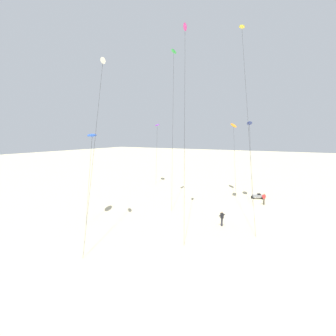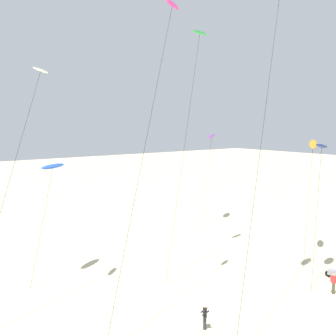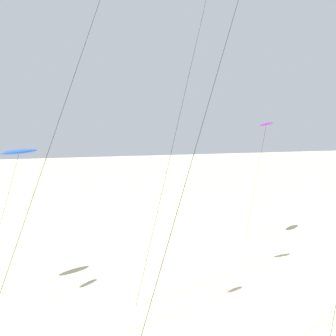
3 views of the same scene
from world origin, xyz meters
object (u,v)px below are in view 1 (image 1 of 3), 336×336
object	(u,v)px
kite_purple	(157,125)
kite_green	(174,56)
kite_white	(102,65)
kite_magenta	(185,36)
kite_flyer_nearest	(222,218)
kite_yellow	(242,30)
kite_navy	(250,124)
beach_buggy	(258,196)
kite_orange	(234,126)
kite_blue	(92,136)
kite_flyer_middle	(264,199)

from	to	relation	value
kite_purple	kite_green	bearing A→B (deg)	-138.52
kite_white	kite_magenta	distance (m)	10.28
kite_flyer_nearest	kite_yellow	bearing A→B (deg)	3.82
kite_magenta	kite_navy	world-z (taller)	kite_magenta
beach_buggy	kite_orange	bearing A→B (deg)	57.14
kite_navy	kite_blue	distance (m)	23.09
kite_navy	beach_buggy	distance (m)	11.22
kite_navy	kite_purple	xyz separation A→B (m)	(5.93, 19.92, 0.21)
kite_purple	kite_flyer_middle	xyz separation A→B (m)	(-8.13, -22.86, -10.81)
kite_green	beach_buggy	bearing A→B (deg)	-61.14
kite_magenta	kite_green	bearing A→B (deg)	36.01
kite_orange	kite_blue	world-z (taller)	kite_orange
kite_magenta	kite_blue	bearing A→B (deg)	119.78
kite_magenta	kite_flyer_middle	distance (m)	23.95
kite_yellow	beach_buggy	xyz separation A→B (m)	(7.86, -1.13, -22.36)
kite_white	kite_flyer_middle	distance (m)	27.57
kite_yellow	kite_blue	size ratio (longest dim) A/B	2.33
kite_purple	kite_yellow	bearing A→B (deg)	-121.94
kite_orange	kite_purple	world-z (taller)	kite_purple
kite_yellow	kite_navy	xyz separation A→B (m)	(6.69, 0.31, -11.30)
kite_flyer_nearest	kite_flyer_middle	xyz separation A→B (m)	(11.90, -2.13, 0.00)
kite_white	kite_yellow	bearing A→B (deg)	-34.98
kite_magenta	kite_navy	distance (m)	16.73
kite_orange	kite_magenta	distance (m)	20.09
kite_orange	kite_yellow	size ratio (longest dim) A/B	0.51
kite_white	kite_flyer_middle	xyz separation A→B (m)	(18.69, -12.56, -15.91)
kite_orange	kite_flyer_nearest	bearing A→B (deg)	-166.21
kite_magenta	kite_flyer_nearest	distance (m)	20.72
kite_yellow	kite_navy	bearing A→B (deg)	2.64
kite_white	kite_yellow	world-z (taller)	kite_yellow
kite_navy	kite_orange	bearing A→B (deg)	39.71
kite_navy	kite_flyer_middle	xyz separation A→B (m)	(-2.20, -2.93, -10.60)
kite_orange	kite_green	xyz separation A→B (m)	(-9.73, 6.33, 10.00)
kite_flyer_middle	kite_flyer_nearest	bearing A→B (deg)	169.85
kite_navy	kite_green	bearing A→B (deg)	117.18
kite_purple	kite_green	distance (m)	17.70
kite_flyer_middle	beach_buggy	distance (m)	3.72
kite_blue	kite_flyer_nearest	size ratio (longest dim) A/B	6.05
kite_yellow	kite_green	xyz separation A→B (m)	(1.50, 10.41, -1.43)
kite_magenta	beach_buggy	bearing A→B (deg)	-22.03
kite_yellow	kite_flyer_nearest	world-z (taller)	kite_yellow
kite_yellow	kite_blue	world-z (taller)	kite_yellow
kite_white	kite_yellow	size ratio (longest dim) A/B	0.74
kite_magenta	kite_blue	size ratio (longest dim) A/B	2.21
kite_white	kite_magenta	world-z (taller)	kite_magenta
kite_yellow	kite_magenta	bearing A→B (deg)	144.12
kite_flyer_nearest	kite_orange	bearing A→B (deg)	13.79
kite_blue	kite_orange	bearing A→B (deg)	-23.39
kite_blue	kite_navy	bearing A→B (deg)	-36.61
kite_white	kite_blue	size ratio (longest dim) A/B	1.74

